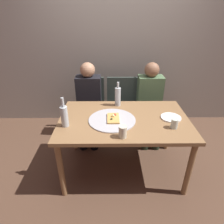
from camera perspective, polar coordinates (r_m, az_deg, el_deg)
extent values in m
plane|color=#513828|center=(2.60, 3.08, -16.14)|extent=(8.00, 8.00, 0.00)
cube|color=gray|center=(3.26, 2.30, 19.05)|extent=(6.00, 0.10, 2.60)
cube|color=olive|center=(2.16, 3.56, -2.36)|extent=(1.44, 0.92, 0.04)
cylinder|color=olive|center=(2.13, -14.91, -16.49)|extent=(0.06, 0.06, 0.70)
cylinder|color=olive|center=(2.22, 21.96, -15.67)|extent=(0.06, 0.06, 0.70)
cylinder|color=olive|center=(2.74, -11.23, -4.81)|extent=(0.06, 0.06, 0.70)
cylinder|color=olive|center=(2.81, 16.46, -4.59)|extent=(0.06, 0.06, 0.70)
cylinder|color=#ADADB2|center=(2.11, 0.02, -2.34)|extent=(0.52, 0.52, 0.01)
cube|color=tan|center=(2.11, 0.36, -1.87)|extent=(0.13, 0.22, 0.02)
sphere|color=#EAD184|center=(2.11, 0.35, -1.14)|extent=(0.04, 0.04, 0.04)
sphere|color=#2D381E|center=(2.06, -0.16, -2.05)|extent=(0.02, 0.02, 0.02)
sphere|color=#B22D23|center=(2.14, 0.86, -0.80)|extent=(0.03, 0.03, 0.03)
cylinder|color=#B2BCC1|center=(2.02, -13.95, -1.32)|extent=(0.08, 0.08, 0.22)
cylinder|color=#B2BCC1|center=(1.95, -14.48, 2.78)|extent=(0.03, 0.03, 0.10)
cylinder|color=#B2BCC1|center=(2.39, 1.73, 4.53)|extent=(0.07, 0.07, 0.23)
cylinder|color=#B2BCC1|center=(2.34, 1.78, 8.00)|extent=(0.03, 0.03, 0.07)
cylinder|color=beige|center=(1.82, 3.20, -5.88)|extent=(0.08, 0.08, 0.12)
cylinder|color=#B7C6BC|center=(2.05, 18.05, -3.28)|extent=(0.07, 0.07, 0.10)
cylinder|color=white|center=(2.24, 17.09, -1.61)|extent=(0.23, 0.23, 0.02)
cube|color=#2D3833|center=(2.98, -6.61, 0.76)|extent=(0.44, 0.44, 0.05)
cube|color=#2D3833|center=(3.07, -6.48, 6.21)|extent=(0.44, 0.04, 0.45)
cylinder|color=#2D3833|center=(2.92, -2.99, -5.08)|extent=(0.04, 0.04, 0.42)
cylinder|color=#2D3833|center=(2.97, -10.37, -5.04)|extent=(0.04, 0.04, 0.42)
cylinder|color=#2D3833|center=(3.25, -2.73, -1.41)|extent=(0.04, 0.04, 0.42)
cylinder|color=#2D3833|center=(3.29, -9.37, -1.42)|extent=(0.04, 0.04, 0.42)
cube|color=#2D3833|center=(2.97, 2.77, 0.79)|extent=(0.44, 0.44, 0.05)
cube|color=#2D3833|center=(3.06, 2.68, 6.26)|extent=(0.44, 0.04, 0.45)
cylinder|color=#2D3833|center=(2.94, 6.56, -5.01)|extent=(0.04, 0.04, 0.42)
cylinder|color=#2D3833|center=(2.92, -0.89, -5.08)|extent=(0.04, 0.04, 0.42)
cylinder|color=#2D3833|center=(3.27, 5.84, -1.37)|extent=(0.04, 0.04, 0.42)
cylinder|color=#2D3833|center=(3.25, -0.85, -1.41)|extent=(0.04, 0.04, 0.42)
cube|color=#2D3833|center=(3.02, 10.73, 0.81)|extent=(0.44, 0.44, 0.05)
cube|color=#2D3833|center=(3.11, 10.46, 6.19)|extent=(0.44, 0.04, 0.45)
cylinder|color=#2D3833|center=(3.02, 14.50, -4.85)|extent=(0.04, 0.04, 0.42)
cylinder|color=#2D3833|center=(2.95, 7.32, -5.00)|extent=(0.04, 0.04, 0.42)
cylinder|color=#2D3833|center=(3.34, 13.01, -1.32)|extent=(0.04, 0.04, 0.42)
cylinder|color=#2D3833|center=(3.27, 6.52, -1.37)|extent=(0.04, 0.04, 0.42)
cube|color=black|center=(2.89, -6.85, 5.52)|extent=(0.36, 0.22, 0.52)
sphere|color=#A87A5B|center=(2.78, -7.27, 12.28)|extent=(0.21, 0.21, 0.21)
cylinder|color=black|center=(2.82, -5.33, -0.92)|extent=(0.12, 0.40, 0.12)
cylinder|color=black|center=(2.84, -8.56, -0.92)|extent=(0.12, 0.40, 0.12)
cylinder|color=black|center=(2.77, -5.44, -7.01)|extent=(0.11, 0.11, 0.45)
cylinder|color=black|center=(2.79, -8.74, -6.98)|extent=(0.11, 0.11, 0.45)
cube|color=#4C6B47|center=(2.93, 11.11, 5.51)|extent=(0.36, 0.22, 0.52)
sphere|color=brown|center=(2.82, 11.78, 12.17)|extent=(0.21, 0.21, 0.21)
cylinder|color=black|center=(2.88, 12.90, -0.83)|extent=(0.12, 0.40, 0.12)
cylinder|color=black|center=(2.85, 9.77, -0.85)|extent=(0.12, 0.40, 0.12)
cylinder|color=black|center=(2.84, 13.25, -6.78)|extent=(0.11, 0.11, 0.45)
cylinder|color=black|center=(2.80, 10.05, -6.87)|extent=(0.11, 0.11, 0.45)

